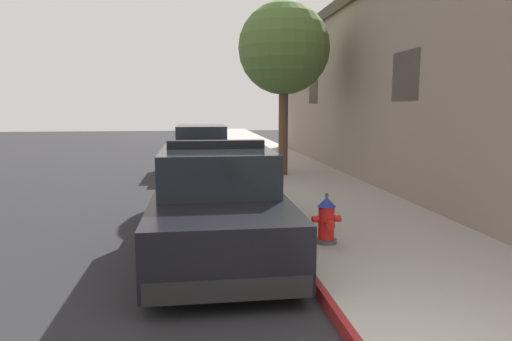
{
  "coord_description": "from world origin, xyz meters",
  "views": [
    {
      "loc": [
        -1.43,
        -2.39,
        2.18
      ],
      "look_at": [
        -0.31,
        5.88,
        1.0
      ],
      "focal_mm": 31.47,
      "sensor_mm": 36.0,
      "label": 1
    }
  ],
  "objects_px": {
    "fire_hydrant": "(326,220)",
    "street_tree": "(284,49)",
    "parked_car_silver_ahead": "(201,149)",
    "police_cruiser": "(217,201)"
  },
  "relations": [
    {
      "from": "parked_car_silver_ahead",
      "to": "fire_hydrant",
      "type": "height_order",
      "value": "parked_car_silver_ahead"
    },
    {
      "from": "police_cruiser",
      "to": "parked_car_silver_ahead",
      "type": "distance_m",
      "value": 8.7
    },
    {
      "from": "fire_hydrant",
      "to": "street_tree",
      "type": "distance_m",
      "value": 7.75
    },
    {
      "from": "parked_car_silver_ahead",
      "to": "street_tree",
      "type": "distance_m",
      "value": 4.54
    },
    {
      "from": "parked_car_silver_ahead",
      "to": "fire_hydrant",
      "type": "bearing_deg",
      "value": -79.28
    },
    {
      "from": "parked_car_silver_ahead",
      "to": "street_tree",
      "type": "bearing_deg",
      "value": -42.3
    },
    {
      "from": "police_cruiser",
      "to": "parked_car_silver_ahead",
      "type": "relative_size",
      "value": 1.0
    },
    {
      "from": "fire_hydrant",
      "to": "street_tree",
      "type": "xyz_separation_m",
      "value": [
        0.7,
        6.95,
        3.37
      ]
    },
    {
      "from": "street_tree",
      "to": "parked_car_silver_ahead",
      "type": "bearing_deg",
      "value": 137.7
    },
    {
      "from": "police_cruiser",
      "to": "street_tree",
      "type": "bearing_deg",
      "value": 70.36
    }
  ]
}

